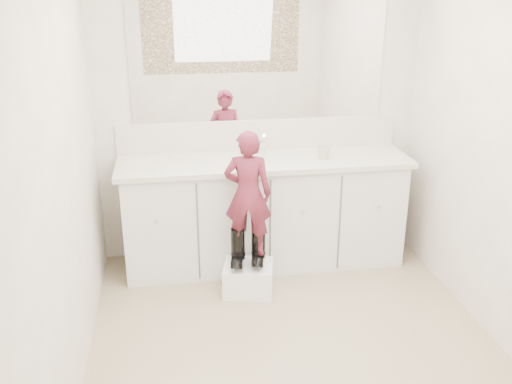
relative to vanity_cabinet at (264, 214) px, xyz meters
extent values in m
plane|color=#8F745D|center=(0.00, -1.23, -0.42)|extent=(3.00, 3.00, 0.00)
plane|color=beige|center=(0.00, 0.27, 0.77)|extent=(2.60, 0.00, 2.60)
plane|color=beige|center=(0.00, -2.73, 0.77)|extent=(2.60, 0.00, 2.60)
plane|color=beige|center=(-1.30, -1.23, 0.78)|extent=(0.00, 3.00, 3.00)
cube|color=silver|center=(0.00, 0.00, 0.00)|extent=(2.20, 0.55, 0.85)
cube|color=beige|center=(0.00, -0.01, 0.45)|extent=(2.28, 0.58, 0.04)
cube|color=beige|center=(0.00, 0.26, 0.59)|extent=(2.28, 0.03, 0.25)
cube|color=white|center=(0.00, 0.26, 1.22)|extent=(2.00, 0.02, 1.00)
cube|color=#472819|center=(0.00, -2.71, 1.22)|extent=(2.00, 0.01, 1.20)
cylinder|color=silver|center=(0.00, 0.15, 0.52)|extent=(0.08, 0.08, 0.10)
imported|color=beige|center=(0.46, -0.06, 0.51)|extent=(0.12, 0.12, 0.10)
imported|color=silver|center=(-0.12, -0.03, 0.55)|extent=(0.09, 0.09, 0.18)
cube|color=white|center=(-0.20, -0.48, -0.31)|extent=(0.41, 0.37, 0.23)
imported|color=#AA344E|center=(-0.20, -0.48, 0.36)|extent=(0.38, 0.29, 0.92)
cylinder|color=#DF579E|center=(-0.13, -0.48, 0.45)|extent=(0.13, 0.04, 0.06)
camera|label=1|loc=(-0.73, -4.18, 1.80)|focal=40.00mm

